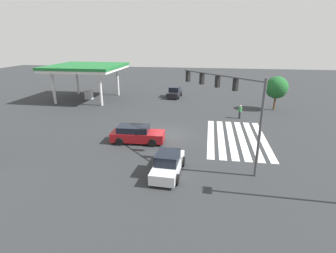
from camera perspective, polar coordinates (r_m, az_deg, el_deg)
name	(u,v)px	position (r m, az deg, el deg)	size (l,w,h in m)	color
ground_plane	(168,134)	(25.42, 0.00, -1.72)	(121.18, 121.18, 0.00)	#2B2D30
crosswalk_markings	(237,138)	(25.31, 14.69, -2.45)	(9.98, 5.35, 0.01)	silver
traffic_signal_mast	(228,95)	(18.95, 12.84, 6.63)	(5.50, 5.50, 6.61)	#47474C
car_0	(174,92)	(41.50, 1.42, 7.42)	(4.21, 2.14, 1.66)	black
car_1	(137,134)	(23.47, -6.79, -1.68)	(2.26, 4.75, 1.53)	maroon
car_2	(168,164)	(18.02, -0.03, -8.19)	(4.32, 2.07, 1.59)	silver
gas_station_canopy	(86,68)	(41.31, -17.37, 12.02)	(10.10, 10.10, 5.14)	silver
pedestrian	(240,111)	(31.38, 15.41, 3.26)	(0.42, 0.40, 1.58)	#38383D
tree_corner_a	(277,87)	(36.20, 22.56, 7.85)	(2.81, 2.81, 4.35)	brown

